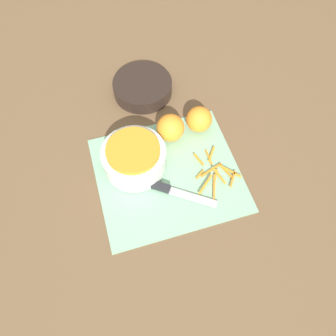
# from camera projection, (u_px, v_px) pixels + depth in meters

# --- Properties ---
(ground_plane) EXTENTS (4.00, 4.00, 0.00)m
(ground_plane) POSITION_uv_depth(u_px,v_px,m) (168.00, 174.00, 0.92)
(ground_plane) COLOR brown
(cutting_board) EXTENTS (0.39, 0.35, 0.01)m
(cutting_board) POSITION_uv_depth(u_px,v_px,m) (168.00, 174.00, 0.91)
(cutting_board) COLOR #84B793
(cutting_board) RESTS_ON ground_plane
(bowl_speckled) EXTENTS (0.18, 0.18, 0.08)m
(bowl_speckled) POSITION_uv_depth(u_px,v_px,m) (134.00, 157.00, 0.89)
(bowl_speckled) COLOR silver
(bowl_speckled) RESTS_ON cutting_board
(bowl_dark) EXTENTS (0.19, 0.19, 0.05)m
(bowl_dark) POSITION_uv_depth(u_px,v_px,m) (143.00, 87.00, 1.05)
(bowl_dark) COLOR black
(bowl_dark) RESTS_ON ground_plane
(knife) EXTENTS (0.19, 0.15, 0.02)m
(knife) POSITION_uv_depth(u_px,v_px,m) (163.00, 188.00, 0.88)
(knife) COLOR #232328
(knife) RESTS_ON cutting_board
(orange_left) EXTENTS (0.08, 0.08, 0.08)m
(orange_left) POSITION_uv_depth(u_px,v_px,m) (199.00, 119.00, 0.96)
(orange_left) COLOR orange
(orange_left) RESTS_ON cutting_board
(orange_right) EXTENTS (0.08, 0.08, 0.08)m
(orange_right) POSITION_uv_depth(u_px,v_px,m) (171.00, 128.00, 0.94)
(orange_right) COLOR orange
(orange_right) RESTS_ON cutting_board
(peel_pile) EXTENTS (0.13, 0.16, 0.01)m
(peel_pile) POSITION_uv_depth(u_px,v_px,m) (215.00, 172.00, 0.91)
(peel_pile) COLOR orange
(peel_pile) RESTS_ON cutting_board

